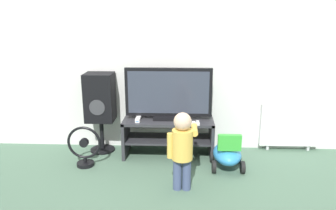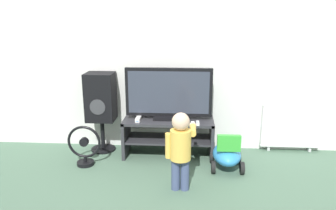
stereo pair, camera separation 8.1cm
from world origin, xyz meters
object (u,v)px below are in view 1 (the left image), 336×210
ride_on_toy (227,154)px  television (168,94)px  remote_primary (198,123)px  game_console (138,119)px  remote_secondary (181,123)px  floor_fan (84,148)px  radiator (289,125)px  child (183,145)px  speaker_tower (100,100)px

ride_on_toy → television: bearing=152.4°
remote_primary → game_console: bearing=173.2°
remote_secondary → floor_fan: remote_secondary is taller
remote_primary → remote_secondary: size_ratio=1.00×
game_console → ride_on_toy: (0.99, -0.25, -0.30)m
game_console → radiator: (1.80, 0.29, -0.14)m
remote_primary → ride_on_toy: (0.31, -0.17, -0.29)m
remote_primary → floor_fan: remote_primary is taller
remote_primary → child: size_ratio=0.17×
television → radiator: television is taller
game_console → ride_on_toy: bearing=-14.0°
game_console → floor_fan: game_console is taller
remote_secondary → radiator: (1.31, 0.38, -0.13)m
ride_on_toy → child: bearing=-135.9°
game_console → child: size_ratio=0.21×
remote_primary → child: bearing=-104.8°
ride_on_toy → radiator: (0.81, 0.54, 0.15)m
game_console → remote_primary: game_console is taller
television → floor_fan: (-0.90, -0.35, -0.53)m
game_console → child: bearing=-54.6°
floor_fan → remote_secondary: bearing=9.8°
remote_primary → floor_fan: size_ratio=0.29×
television → ride_on_toy: television is taller
speaker_tower → remote_secondary: bearing=-14.7°
television → game_console: bearing=-164.9°
television → remote_secondary: television is taller
remote_secondary → radiator: radiator is taller
television → game_console: size_ratio=6.25×
game_console → floor_fan: size_ratio=0.35×
child → radiator: 1.64m
remote_secondary → child: child is taller
speaker_tower → radiator: (2.27, 0.13, -0.33)m
speaker_tower → ride_on_toy: speaker_tower is taller
floor_fan → game_console: bearing=25.3°
floor_fan → child: bearing=-22.9°
remote_primary → ride_on_toy: 0.46m
remote_primary → radiator: size_ratio=0.19×
ride_on_toy → remote_secondary: bearing=161.8°
speaker_tower → ride_on_toy: size_ratio=2.02×
television → child: size_ratio=1.30×
game_console → floor_fan: (-0.56, -0.26, -0.25)m
floor_fan → remote_primary: bearing=8.5°
ride_on_toy → remote_primary: bearing=152.0°
game_console → child: (0.51, -0.71, -0.01)m
child → ride_on_toy: (0.48, 0.47, -0.28)m
speaker_tower → radiator: size_ratio=1.36×
remote_secondary → floor_fan: size_ratio=0.29×
game_console → speaker_tower: (-0.47, 0.17, 0.18)m
game_console → speaker_tower: bearing=160.4°
game_console → remote_primary: 0.68m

